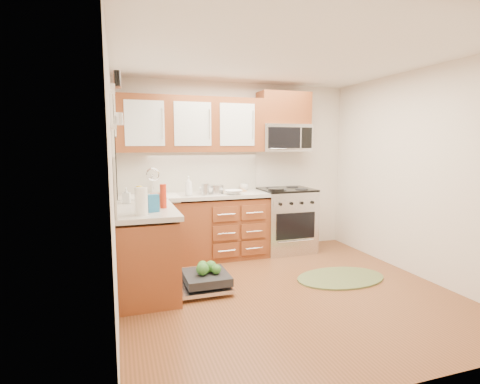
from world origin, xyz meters
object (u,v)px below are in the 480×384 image
object	(u,v)px
microwave	(284,138)
cup	(244,187)
paper_towel_roll	(141,201)
sink	(155,205)
stock_pot	(216,189)
range	(286,220)
bowl_b	(209,190)
bowl_a	(233,192)
upper_cabinets	(190,125)
rug	(341,278)
dishwasher	(203,282)
skillet	(276,190)
cutting_board	(236,191)

from	to	relation	value
microwave	cup	size ratio (longest dim) A/B	6.12
paper_towel_roll	cup	xyz separation A→B (m)	(1.58, 1.52, -0.08)
sink	stock_pot	distance (m)	0.85
range	bowl_b	size ratio (longest dim) A/B	3.41
microwave	bowl_a	xyz separation A→B (m)	(-0.88, -0.30, -0.75)
upper_cabinets	sink	distance (m)	1.21
rug	stock_pot	size ratio (longest dim) A/B	5.27
upper_cabinets	stock_pot	xyz separation A→B (m)	(0.30, -0.21, -0.89)
sink	microwave	bearing A→B (deg)	3.85
range	stock_pot	distance (m)	1.22
bowl_a	paper_towel_roll	bearing A→B (deg)	-138.47
paper_towel_roll	dishwasher	bearing A→B (deg)	17.09
rug	bowl_b	bearing A→B (deg)	135.17
range	paper_towel_roll	size ratio (longest dim) A/B	3.55
range	skillet	distance (m)	0.62
sink	skillet	xyz separation A→B (m)	(1.65, -0.24, 0.17)
range	stock_pot	size ratio (longest dim) A/B	4.54
stock_pot	paper_towel_roll	size ratio (longest dim) A/B	0.78
upper_cabinets	paper_towel_roll	distance (m)	1.85
dishwasher	skillet	world-z (taller)	skillet
cutting_board	cup	distance (m)	0.18
paper_towel_roll	cup	size ratio (longest dim) A/B	2.16
bowl_a	bowl_b	world-z (taller)	bowl_b
sink	dishwasher	distance (m)	1.38
microwave	bowl_a	bearing A→B (deg)	-161.27
bowl_a	bowl_b	xyz separation A→B (m)	(-0.30, 0.18, 0.01)
cutting_board	bowl_b	distance (m)	0.44
sink	bowl_b	world-z (taller)	bowl_b
rug	paper_towel_roll	world-z (taller)	paper_towel_roll
sink	bowl_a	world-z (taller)	bowl_a
sink	rug	bearing A→B (deg)	-32.19
range	microwave	xyz separation A→B (m)	(0.00, 0.12, 1.23)
microwave	rug	bearing A→B (deg)	-85.24
dishwasher	upper_cabinets	bearing A→B (deg)	83.96
range	cup	bearing A→B (deg)	162.11
stock_pot	rug	bearing A→B (deg)	-45.42
microwave	stock_pot	bearing A→B (deg)	-170.57
bowl_a	cup	world-z (taller)	cup
rug	paper_towel_roll	bearing A→B (deg)	-179.32
range	skillet	world-z (taller)	skillet
dishwasher	bowl_b	bearing A→B (deg)	72.46
upper_cabinets	range	world-z (taller)	upper_cabinets
skillet	paper_towel_roll	bearing A→B (deg)	-150.45
cup	cutting_board	bearing A→B (deg)	-153.73
microwave	rug	xyz separation A→B (m)	(0.12, -1.42, -1.69)
dishwasher	cup	world-z (taller)	cup
skillet	bowl_a	xyz separation A→B (m)	(-0.60, 0.07, -0.02)
sink	cutting_board	bearing A→B (deg)	6.16
skillet	bowl_b	bearing A→B (deg)	164.82
rug	cup	bearing A→B (deg)	115.73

